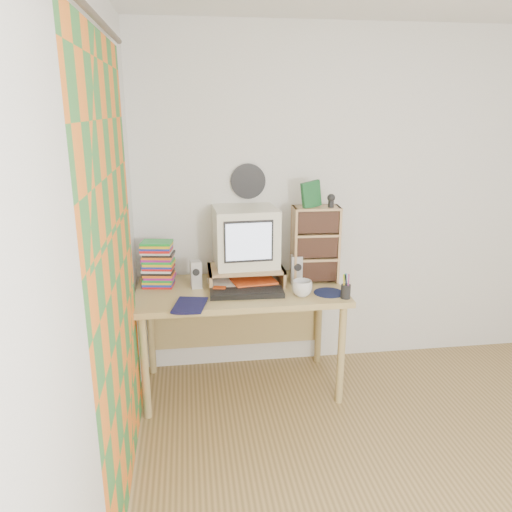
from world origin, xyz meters
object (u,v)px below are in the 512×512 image
object	(u,v)px
keyboard	(247,293)
mug	(302,288)
diary	(175,303)
dvd_stack	(158,266)
cd_rack	(315,245)
crt_monitor	(246,237)
desk	(239,304)

from	to	relation	value
keyboard	mug	size ratio (longest dim) A/B	3.64
keyboard	diary	world-z (taller)	diary
dvd_stack	cd_rack	size ratio (longest dim) A/B	0.53
crt_monitor	cd_rack	world-z (taller)	cd_rack
desk	keyboard	bearing A→B (deg)	-81.53
diary	crt_monitor	bearing A→B (deg)	52.33
desk	diary	distance (m)	0.57
diary	dvd_stack	bearing A→B (deg)	117.99
mug	crt_monitor	bearing A→B (deg)	134.05
desk	diary	world-z (taller)	diary
desk	mug	bearing A→B (deg)	-33.21
mug	cd_rack	bearing A→B (deg)	61.12
dvd_stack	diary	world-z (taller)	dvd_stack
dvd_stack	mug	world-z (taller)	dvd_stack
dvd_stack	cd_rack	world-z (taller)	cd_rack
desk	mug	world-z (taller)	mug
desk	dvd_stack	size ratio (longest dim) A/B	4.90
diary	mug	bearing A→B (deg)	17.47
keyboard	mug	distance (m)	0.36
keyboard	cd_rack	distance (m)	0.61
crt_monitor	mug	world-z (taller)	crt_monitor
crt_monitor	keyboard	distance (m)	0.42
keyboard	diary	xyz separation A→B (m)	(-0.46, -0.13, 0.01)
crt_monitor	mug	xyz separation A→B (m)	(0.33, -0.34, -0.27)
desk	mug	size ratio (longest dim) A/B	10.55
dvd_stack	cd_rack	xyz separation A→B (m)	(1.09, -0.04, 0.12)
crt_monitor	dvd_stack	bearing A→B (deg)	178.87
mug	keyboard	bearing A→B (deg)	171.05
dvd_stack	desk	bearing A→B (deg)	1.98
mug	diary	bearing A→B (deg)	-174.75
keyboard	dvd_stack	bearing A→B (deg)	157.68
cd_rack	diary	distance (m)	1.07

